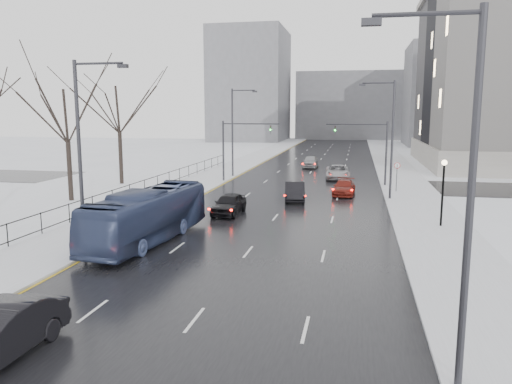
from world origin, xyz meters
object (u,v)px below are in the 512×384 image
Objects in this scene: streetlight_l_near at (83,148)px; mast_signal_right at (375,146)px; lamppost_r_mid at (443,183)px; tree_park_e at (122,185)px; sedan_right_near at (295,191)px; streetlight_l_far at (234,128)px; sedan_right_cross at (338,172)px; sedan_center_near at (229,204)px; streetlight_r_near at (462,185)px; bus at (148,215)px; no_uturn_sign at (397,168)px; tree_park_d at (72,202)px; sedan_center_far at (311,162)px; sedan_right_far at (344,187)px; streetlight_r_mid at (390,134)px; mast_signal_left at (233,144)px.

mast_signal_right is (15.49, 28.00, -1.51)m from streetlight_l_near.
lamppost_r_mid is (19.17, 10.00, -2.67)m from streetlight_l_near.
tree_park_e is 19.63m from sedan_right_near.
tree_park_e is 1.35× the size of streetlight_l_far.
lamppost_r_mid reaches higher than sedan_right_cross.
sedan_center_near is (-14.50, 1.42, -2.14)m from lamppost_r_mid.
streetlight_r_near reaches higher than lamppost_r_mid.
mast_signal_right is (25.53, 4.00, 4.11)m from tree_park_e.
streetlight_l_far is 2.34× the size of lamppost_r_mid.
streetlight_l_far is 0.91× the size of bus.
no_uturn_sign is at bearing 26.56° from sedan_right_near.
tree_park_d is 1.92× the size of mast_signal_right.
streetlight_l_near is at bearing -125.89° from no_uturn_sign.
bus is 31.09m from sedan_right_cross.
sedan_right_far is at bearing -76.33° from sedan_center_far.
sedan_center_near is 13.11m from sedan_right_far.
tree_park_d reaches higher than lamppost_r_mid.
mast_signal_right reaches higher than no_uturn_sign.
streetlight_r_mid is at bearing 6.36° from sedan_right_near.
sedan_right_near is (-10.50, 8.09, -2.14)m from lamppost_r_mid.
streetlight_l_far is 1.54× the size of mast_signal_left.
streetlight_r_near is 1.00× the size of streetlight_l_near.
no_uturn_sign is (1.87, -4.00, -1.81)m from mast_signal_right.
sedan_right_near is (-7.67, 28.09, -4.81)m from streetlight_r_near.
bus is 2.28× the size of sedan_center_far.
streetlight_r_mid is at bearing 105.82° from lamppost_r_mid.
sedan_center_near is at bearing -111.68° from sedan_right_cross.
sedan_center_near is 32.01m from sedan_center_far.
streetlight_r_mid is at bearing -72.98° from sedan_right_cross.
tree_park_e reaches higher than tree_park_d.
tree_park_e reaches higher than mast_signal_right.
tree_park_e reaches higher than sedan_right_near.
no_uturn_sign is (27.40, 0.00, 2.30)m from tree_park_e.
tree_park_e is at bearing 171.37° from streetlight_r_mid.
streetlight_r_near is 32.39m from sedan_right_far.
bus is 1.96× the size of sedan_right_cross.
no_uturn_sign is 0.48× the size of sedan_right_cross.
tree_park_d is 18.77m from sedan_right_near.
no_uturn_sign reaches higher than sedan_center_near.
tree_park_e is 26.16m from mast_signal_right.
sedan_right_far is at bearing -5.53° from tree_park_e.
streetlight_r_mid and streetlight_l_far have the same top height.
streetlight_r_near is at bearing -42.75° from tree_park_d.
mast_signal_right reaches higher than sedan_right_cross.
mast_signal_right is (-0.84, 8.00, -1.51)m from streetlight_r_mid.
sedan_right_cross is (9.59, 29.56, -0.75)m from bus.
streetlight_r_mid is 0.91× the size of bus.
sedan_right_cross is at bearing 129.98° from mast_signal_right.
mast_signal_right reaches higher than tree_park_d.
lamppost_r_mid is at bearing -48.94° from streetlight_l_far.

